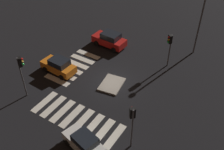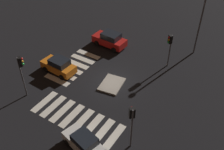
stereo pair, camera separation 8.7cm
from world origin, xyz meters
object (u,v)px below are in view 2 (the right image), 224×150
object	(u,v)px
traffic_island	(112,84)
traffic_light_east	(21,67)
car_white	(84,142)
car_orange	(59,66)
traffic_light_west	(170,43)
street_lamp	(202,13)
car_red	(110,40)
traffic_light_north	(132,118)

from	to	relation	value
traffic_island	traffic_light_east	bearing A→B (deg)	-47.39
car_white	car_orange	distance (m)	10.85
traffic_light_west	street_lamp	distance (m)	5.15
traffic_light_west	car_orange	bearing A→B (deg)	-19.81
car_red	traffic_light_west	bearing A→B (deg)	-177.67
car_white	car_red	xyz separation A→B (m)	(-14.25, -6.66, 0.12)
car_orange	traffic_light_east	xyz separation A→B (m)	(4.56, -0.15, 2.63)
street_lamp	car_orange	bearing A→B (deg)	-44.16
traffic_light_west	traffic_light_east	bearing A→B (deg)	-6.66
car_white	traffic_light_east	xyz separation A→B (m)	(-2.15, -8.67, 2.68)
car_red	car_orange	bearing A→B (deg)	79.17
traffic_light_north	street_lamp	world-z (taller)	street_lamp
traffic_light_north	street_lamp	xyz separation A→B (m)	(-16.11, -0.08, 1.99)
car_white	car_red	size ratio (longest dim) A/B	0.91
car_white	traffic_light_west	world-z (taller)	traffic_light_west
traffic_island	street_lamp	bearing A→B (deg)	153.41
car_orange	car_red	bearing A→B (deg)	-101.16
car_red	traffic_light_north	world-z (taller)	traffic_light_north
traffic_light_east	street_lamp	world-z (taller)	street_lamp
traffic_light_east	street_lamp	bearing A→B (deg)	9.31
car_orange	traffic_light_north	distance (m)	12.53
street_lamp	traffic_light_north	bearing A→B (deg)	0.28
traffic_light_west	traffic_island	bearing A→B (deg)	3.03
car_white	street_lamp	bearing A→B (deg)	-84.86
traffic_light_east	traffic_light_west	xyz separation A→B (m)	(-12.00, 9.84, -0.42)
car_orange	traffic_light_west	size ratio (longest dim) A/B	1.02
traffic_light_west	traffic_light_north	world-z (taller)	traffic_light_north
car_white	traffic_light_north	bearing A→B (deg)	-127.39
traffic_island	car_orange	bearing A→B (deg)	-78.64
traffic_light_north	street_lamp	size ratio (longest dim) A/B	0.56
traffic_island	car_red	size ratio (longest dim) A/B	0.70
traffic_island	traffic_light_north	bearing A→B (deg)	43.86
car_orange	traffic_light_north	xyz separation A→B (m)	(4.33, 11.51, 2.39)
car_red	traffic_light_north	bearing A→B (deg)	132.17
traffic_light_east	street_lamp	size ratio (longest dim) A/B	0.60
car_white	traffic_light_west	distance (m)	14.37
traffic_light_east	car_orange	bearing A→B (deg)	42.80
traffic_light_west	traffic_light_north	bearing A→B (deg)	41.48
car_white	traffic_light_north	xyz separation A→B (m)	(-2.38, 2.99, 2.44)
traffic_light_west	traffic_light_north	distance (m)	11.91
car_white	car_orange	xyz separation A→B (m)	(-6.71, -8.52, 0.05)
traffic_light_east	street_lamp	xyz separation A→B (m)	(-16.34, 11.58, 1.75)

